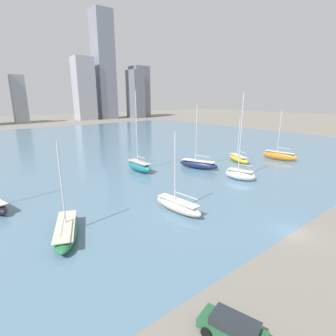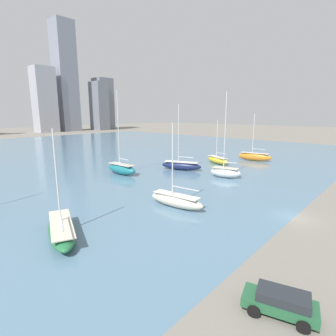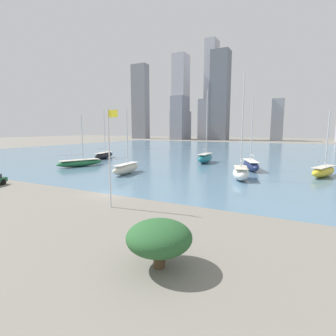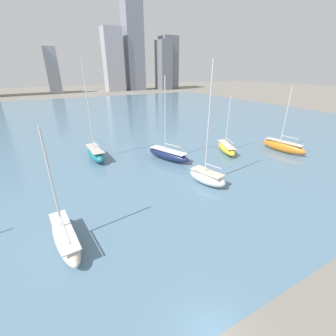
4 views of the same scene
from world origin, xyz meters
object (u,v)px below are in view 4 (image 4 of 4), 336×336
Objects in this scene: sailboat_white at (207,177)px; sailboat_teal at (96,153)px; sailboat_yellow at (226,148)px; sailboat_orange at (283,146)px; sailboat_cream at (65,237)px; sailboat_navy at (168,154)px.

sailboat_teal is at bearing 109.02° from sailboat_white.
sailboat_white reaches higher than sailboat_yellow.
sailboat_teal reaches higher than sailboat_orange.
sailboat_yellow is 0.88× the size of sailboat_orange.
sailboat_cream is 19.81m from sailboat_white.
sailboat_white reaches higher than sailboat_navy.
sailboat_navy is (-12.13, 2.07, 0.08)m from sailboat_yellow.
sailboat_teal is 21.41m from sailboat_white.
sailboat_teal is at bearing 129.09° from sailboat_navy.
sailboat_navy is at bearing 76.59° from sailboat_white.
sailboat_white is (19.46, 3.68, 0.17)m from sailboat_cream.
sailboat_teal reaches higher than sailboat_navy.
sailboat_yellow is at bearing 16.50° from sailboat_cream.
sailboat_teal reaches higher than sailboat_yellow.
sailboat_orange reaches higher than sailboat_cream.
sailboat_cream is 0.69× the size of sailboat_white.
sailboat_navy reaches higher than sailboat_yellow.
sailboat_yellow is 0.97× the size of sailboat_cream.
sailboat_teal is 1.50× the size of sailboat_cream.
sailboat_orange is at bearing 4.73° from sailboat_cream.
sailboat_navy is at bearing -30.65° from sailboat_teal.
sailboat_teal is at bearing -177.64° from sailboat_yellow.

